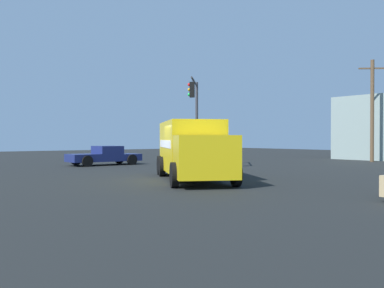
{
  "coord_description": "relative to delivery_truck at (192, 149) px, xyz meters",
  "views": [
    {
      "loc": [
        15.83,
        -11.37,
        1.92
      ],
      "look_at": [
        0.25,
        0.67,
        1.66
      ],
      "focal_mm": 39.54,
      "sensor_mm": 36.0,
      "label": 1
    }
  ],
  "objects": [
    {
      "name": "utility_pole",
      "position": [
        -2.8,
        20.83,
        2.89
      ],
      "size": [
        1.57,
        1.71,
        8.37
      ],
      "color": "brown",
      "rests_on": "ground"
    },
    {
      "name": "traffic_light_primary",
      "position": [
        -7.08,
        5.72,
        2.47
      ],
      "size": [
        3.24,
        2.99,
        5.93
      ],
      "color": "#38383D",
      "rests_on": "ground"
    },
    {
      "name": "ground_plane",
      "position": [
        -0.25,
        -0.69,
        -1.43
      ],
      "size": [
        100.0,
        100.0,
        0.0
      ],
      "primitive_type": "plane",
      "color": "black"
    },
    {
      "name": "delivery_truck",
      "position": [
        0.0,
        0.0,
        0.0
      ],
      "size": [
        7.91,
        5.85,
        2.74
      ],
      "color": "yellow",
      "rests_on": "ground"
    },
    {
      "name": "pickup_navy",
      "position": [
        -12.43,
        1.61,
        -0.71
      ],
      "size": [
        2.3,
        5.22,
        1.38
      ],
      "color": "navy",
      "rests_on": "ground"
    }
  ]
}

